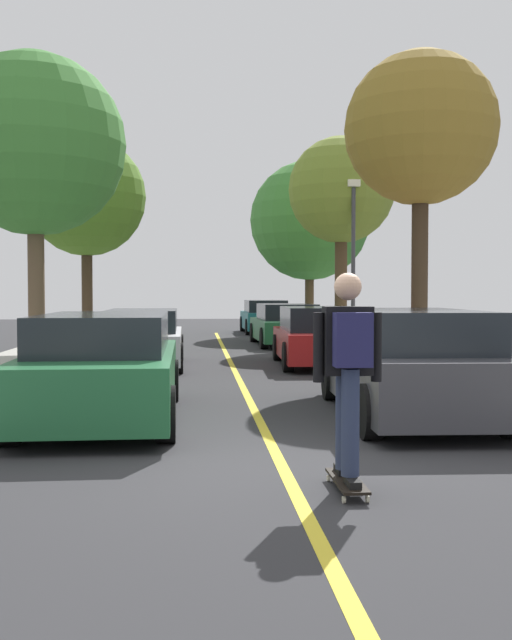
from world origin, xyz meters
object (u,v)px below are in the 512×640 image
(street_tree_right_nearest, at_px, (421,130))
(street_tree_right_near, at_px, (341,191))
(streetlamp, at_px, (353,249))
(skateboard, at_px, (347,481))
(parked_car_right_far, at_px, (286,325))
(parked_car_right_farthest, at_px, (265,317))
(parked_car_right_near, at_px, (321,336))
(street_tree_left_near, at_px, (86,198))
(parked_car_left_nearest, at_px, (104,367))
(parked_car_right_nearest, at_px, (409,364))
(street_tree_right_far, at_px, (310,221))
(parked_car_left_near, at_px, (142,338))
(street_tree_left_nearest, at_px, (35,146))
(skateboarder, at_px, (348,362))

(street_tree_right_nearest, xyz_separation_m, street_tree_right_near, (0.00, 8.23, -0.11))
(streetlamp, distance_m, skateboard, 15.95)
(parked_car_right_far, height_order, parked_car_right_farthest, parked_car_right_farthest)
(parked_car_right_farthest, height_order, streetlamp, streetlamp)
(parked_car_right_near, relative_size, street_tree_left_near, 0.73)
(parked_car_left_nearest, distance_m, parked_car_right_farthest, 20.92)
(street_tree_right_nearest, xyz_separation_m, skateboard, (-3.30, -8.74, -4.87))
(parked_car_right_nearest, distance_m, street_tree_right_far, 20.27)
(parked_car_right_near, distance_m, street_tree_right_near, 7.77)
(parked_car_left_near, xyz_separation_m, street_tree_left_nearest, (-1.71, -2.96, 3.70))
(street_tree_right_nearest, bearing_deg, parked_car_right_nearest, -108.51)
(parked_car_left_near, relative_size, street_tree_right_nearest, 0.69)
(parked_car_left_nearest, bearing_deg, street_tree_right_near, 66.41)
(parked_car_left_nearest, bearing_deg, parked_car_right_near, 59.50)
(parked_car_right_farthest, xyz_separation_m, skateboarder, (-1.59, -24.32, 0.43))
(parked_car_right_nearest, xyz_separation_m, street_tree_right_near, (1.71, 13.34, 4.13))
(parked_car_left_near, bearing_deg, skateboard, -77.06)
(parked_car_left_nearest, height_order, parked_car_right_nearest, parked_car_right_nearest)
(street_tree_left_nearest, height_order, street_tree_right_near, street_tree_right_near)
(parked_car_right_near, height_order, parked_car_right_far, parked_car_right_near)
(parked_car_left_near, bearing_deg, parked_car_right_far, 57.91)
(street_tree_left_nearest, xyz_separation_m, street_tree_left_near, (0.00, 6.36, -0.13))
(street_tree_left_nearest, bearing_deg, street_tree_right_far, 64.51)
(parked_car_left_near, height_order, parked_car_right_nearest, parked_car_right_nearest)
(parked_car_right_near, bearing_deg, parked_car_right_nearest, -90.02)
(street_tree_right_nearest, bearing_deg, skateboard, -110.68)
(parked_car_right_far, relative_size, street_tree_right_near, 0.72)
(street_tree_right_far, distance_m, streetlamp, 8.28)
(parked_car_left_near, relative_size, street_tree_left_near, 0.78)
(street_tree_right_near, xyz_separation_m, streetlamp, (0.04, -1.63, -1.91))
(street_tree_right_nearest, relative_size, streetlamp, 1.33)
(parked_car_right_nearest, relative_size, street_tree_right_nearest, 0.72)
(parked_car_right_far, height_order, street_tree_left_near, street_tree_left_near)
(parked_car_left_near, bearing_deg, street_tree_right_near, 47.22)
(parked_car_right_near, distance_m, streetlamp, 5.49)
(street_tree_right_nearest, height_order, street_tree_right_near, street_tree_right_near)
(parked_car_right_near, xyz_separation_m, streetlamp, (1.75, 4.69, 2.27))
(street_tree_right_far, bearing_deg, streetlamp, -89.72)
(street_tree_right_nearest, bearing_deg, street_tree_left_near, 144.17)
(street_tree_left_near, xyz_separation_m, street_tree_right_nearest, (7.47, -5.40, 0.75))
(parked_car_right_nearest, xyz_separation_m, parked_car_right_far, (0.00, 13.58, -0.07))
(street_tree_left_nearest, bearing_deg, parked_car_left_nearest, -66.91)
(street_tree_right_far, bearing_deg, street_tree_right_near, -90.00)
(parked_car_left_nearest, xyz_separation_m, parked_car_right_near, (4.06, 6.88, -0.03))
(street_tree_right_nearest, relative_size, street_tree_right_far, 0.94)
(street_tree_left_nearest, bearing_deg, parked_car_right_near, 26.51)
(parked_car_right_farthest, bearing_deg, parked_car_left_nearest, -101.18)
(parked_car_right_farthest, xyz_separation_m, street_tree_right_near, (1.71, -7.32, 4.18))
(skateboard, height_order, skateboarder, skateboarder)
(street_tree_left_nearest, relative_size, street_tree_left_near, 1.03)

